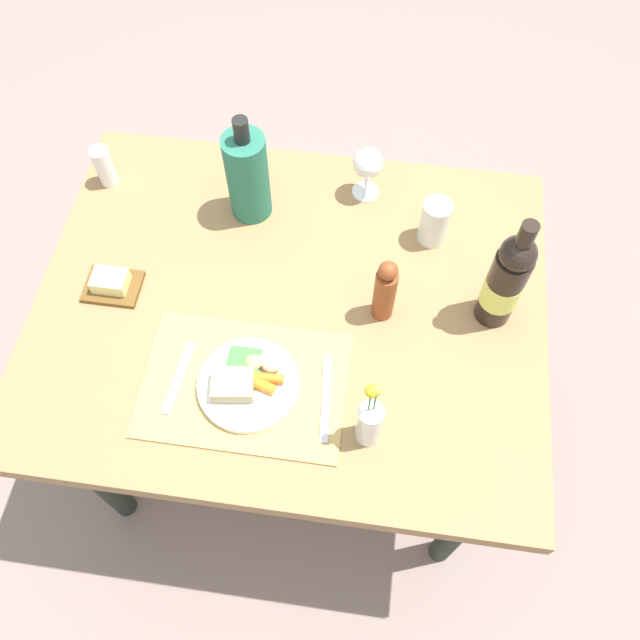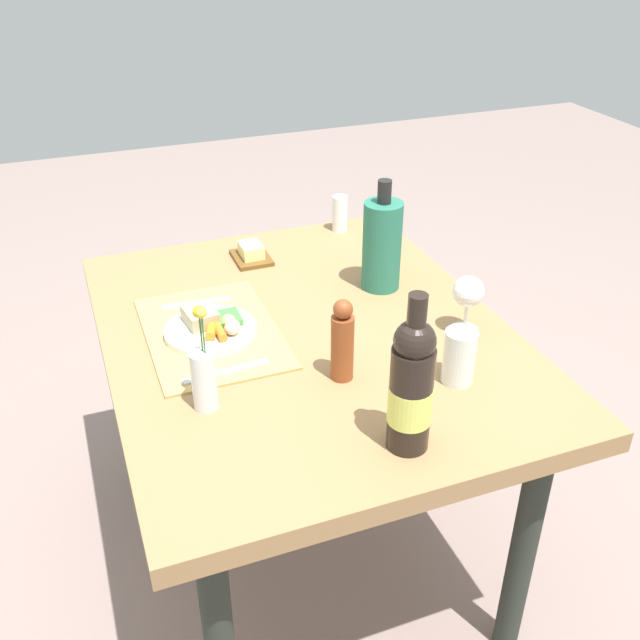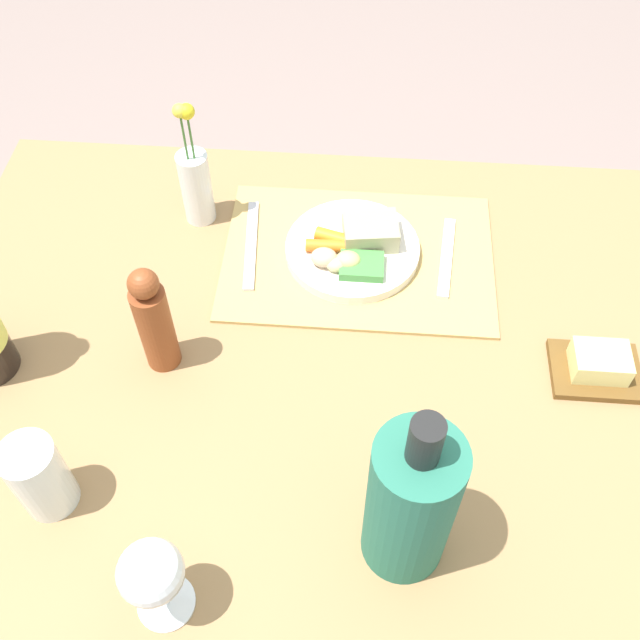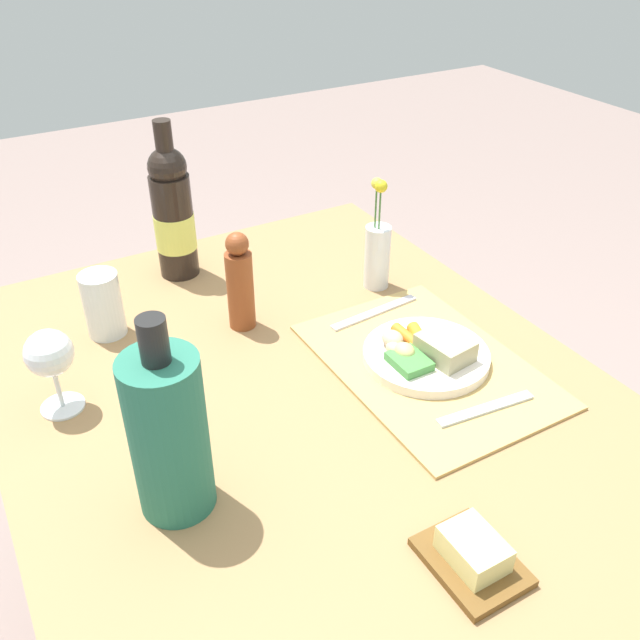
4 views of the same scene
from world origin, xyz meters
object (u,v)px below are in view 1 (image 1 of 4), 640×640
(flower_vase, at_px, (370,422))
(salt_shaker, at_px, (104,166))
(fork, at_px, (179,377))
(cooler_bottle, at_px, (248,176))
(water_tumbler, at_px, (434,224))
(wine_bottle, at_px, (506,281))
(dining_table, at_px, (291,321))
(dinner_plate, at_px, (247,382))
(knife, at_px, (326,398))
(pepper_mill, at_px, (385,291))
(wine_glass, at_px, (368,164))
(butter_dish, at_px, (112,284))

(flower_vase, bearing_deg, salt_shaker, 141.01)
(fork, xyz_separation_m, cooler_bottle, (0.07, 0.49, 0.12))
(water_tumbler, relative_size, flower_vase, 0.53)
(flower_vase, bearing_deg, wine_bottle, 52.69)
(dining_table, relative_size, dinner_plate, 5.40)
(dining_table, bearing_deg, knife, -62.98)
(fork, distance_m, pepper_mill, 0.49)
(wine_bottle, height_order, cooler_bottle, wine_bottle)
(knife, distance_m, cooler_bottle, 0.57)
(wine_bottle, height_order, wine_glass, wine_bottle)
(cooler_bottle, bearing_deg, wine_bottle, -20.30)
(dining_table, distance_m, water_tumbler, 0.42)
(fork, bearing_deg, water_tumbler, 46.88)
(flower_vase, bearing_deg, dining_table, 125.82)
(fork, bearing_deg, cooler_bottle, 87.56)
(water_tumbler, bearing_deg, fork, -138.73)
(dining_table, distance_m, flower_vase, 0.40)
(water_tumbler, bearing_deg, dining_table, -143.15)
(butter_dish, bearing_deg, flower_vase, -23.79)
(fork, relative_size, wine_bottle, 0.53)
(dining_table, relative_size, wine_glass, 8.18)
(pepper_mill, height_order, butter_dish, pepper_mill)
(wine_bottle, distance_m, salt_shaker, 1.03)
(dining_table, relative_size, fork, 6.80)
(pepper_mill, bearing_deg, wine_bottle, 7.34)
(pepper_mill, bearing_deg, knife, -112.93)
(cooler_bottle, bearing_deg, dinner_plate, -80.10)
(dining_table, xyz_separation_m, water_tumbler, (0.32, 0.24, 0.14))
(water_tumbler, xyz_separation_m, wine_glass, (-0.18, 0.12, 0.05))
(dining_table, relative_size, butter_dish, 9.16)
(water_tumbler, relative_size, salt_shaker, 1.11)
(wine_bottle, bearing_deg, flower_vase, -127.31)
(fork, height_order, water_tumbler, water_tumbler)
(water_tumbler, relative_size, cooler_bottle, 0.42)
(knife, distance_m, water_tumbler, 0.51)
(dinner_plate, height_order, flower_vase, flower_vase)
(knife, distance_m, wine_bottle, 0.46)
(dinner_plate, height_order, pepper_mill, pepper_mill)
(dinner_plate, relative_size, butter_dish, 1.70)
(wine_glass, bearing_deg, butter_dish, -146.28)
(dining_table, bearing_deg, dinner_plate, -104.15)
(dining_table, xyz_separation_m, pepper_mill, (0.21, 0.01, 0.18))
(wine_glass, bearing_deg, dining_table, -111.34)
(wine_glass, xyz_separation_m, butter_dish, (-0.56, -0.37, -0.08))
(cooler_bottle, bearing_deg, butter_dish, -135.10)
(dinner_plate, height_order, knife, dinner_plate)
(water_tumbler, xyz_separation_m, cooler_bottle, (-0.46, 0.03, 0.07))
(dining_table, xyz_separation_m, knife, (0.12, -0.23, 0.09))
(dining_table, distance_m, cooler_bottle, 0.36)
(dinner_plate, height_order, salt_shaker, salt_shaker)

